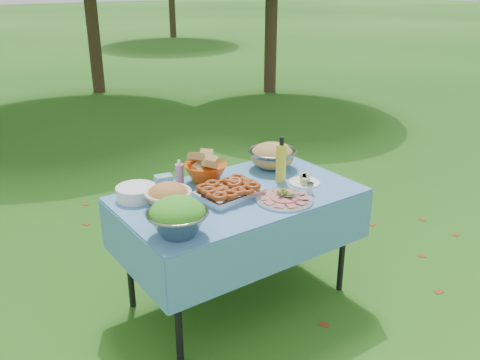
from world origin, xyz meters
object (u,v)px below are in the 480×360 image
Objects in this scene: salad_bowl at (178,217)px; charcuterie_platter at (285,195)px; picnic_table at (239,247)px; pasta_bowl_steel at (272,155)px; plate_stack at (136,192)px; oil_bottle at (281,159)px; bread_bowl at (206,168)px.

charcuterie_platter is at bearing 1.18° from salad_bowl.
picnic_table is 4.39× the size of pasta_bowl_steel.
plate_stack is 0.80× the size of oil_bottle.
oil_bottle is (0.18, 0.26, 0.11)m from charcuterie_platter.
plate_stack reaches higher than picnic_table.
picnic_table is 0.51m from charcuterie_platter.
pasta_bowl_steel is at bearing -2.81° from plate_stack.
salad_bowl is 0.91× the size of charcuterie_platter.
bread_bowl is 0.58m from charcuterie_platter.
salad_bowl is 0.94m from oil_bottle.
picnic_table is at bearing -77.28° from bread_bowl.
bread_bowl is 0.81× the size of charcuterie_platter.
plate_stack is 1.00m from pasta_bowl_steel.
picnic_table is 4.23× the size of charcuterie_platter.
pasta_bowl_steel is (0.45, 0.24, 0.47)m from picnic_table.
pasta_bowl_steel is (0.51, -0.04, -0.00)m from bread_bowl.
oil_bottle reaches higher than picnic_table.
plate_stack is 0.49m from bread_bowl.
oil_bottle reaches higher than charcuterie_platter.
charcuterie_platter is (0.16, -0.25, 0.42)m from picnic_table.
bread_bowl reaches higher than plate_stack.
charcuterie_platter is (0.71, -0.54, 0.00)m from plate_stack.
plate_stack is 0.89m from charcuterie_platter.
picnic_table is at bearing -152.03° from pasta_bowl_steel.
plate_stack is at bearing 142.85° from charcuterie_platter.
plate_stack is (0.02, 0.55, -0.06)m from salad_bowl.
picnic_table is at bearing -178.65° from oil_bottle.
salad_bowl is at bearing -132.58° from bread_bowl.
salad_bowl reaches higher than bread_bowl.
oil_bottle is at bearing -115.77° from pasta_bowl_steel.
pasta_bowl_steel is at bearing -4.56° from bread_bowl.
salad_bowl is 0.55m from plate_stack.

